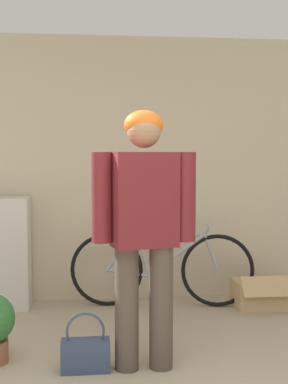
{
  "coord_description": "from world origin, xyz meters",
  "views": [
    {
      "loc": [
        -0.22,
        -2.31,
        1.45
      ],
      "look_at": [
        0.16,
        1.19,
        1.2
      ],
      "focal_mm": 50.0,
      "sensor_mm": 36.0,
      "label": 1
    }
  ],
  "objects": [
    {
      "name": "person",
      "position": [
        0.16,
        1.19,
        1.02
      ],
      "size": [
        0.69,
        0.32,
        1.74
      ],
      "rotation": [
        0.0,
        0.0,
        0.21
      ],
      "color": "#4C4238",
      "rests_on": "ground_plane"
    },
    {
      "name": "wall_back",
      "position": [
        0.0,
        3.0,
        1.3
      ],
      "size": [
        8.0,
        0.07,
        2.6
      ],
      "color": "beige",
      "rests_on": "ground_plane"
    },
    {
      "name": "bicycle",
      "position": [
        0.49,
        2.65,
        0.37
      ],
      "size": [
        1.74,
        0.46,
        0.77
      ],
      "rotation": [
        0.0,
        0.0,
        -0.14
      ],
      "color": "black",
      "rests_on": "ground_plane"
    },
    {
      "name": "handbag",
      "position": [
        -0.24,
        1.19,
        0.12
      ],
      "size": [
        0.33,
        0.15,
        0.4
      ],
      "color": "#334260",
      "rests_on": "ground_plane"
    },
    {
      "name": "cardboard_box",
      "position": [
        1.43,
        2.53,
        0.13
      ],
      "size": [
        0.53,
        0.44,
        0.32
      ],
      "color": "tan",
      "rests_on": "ground_plane"
    }
  ]
}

